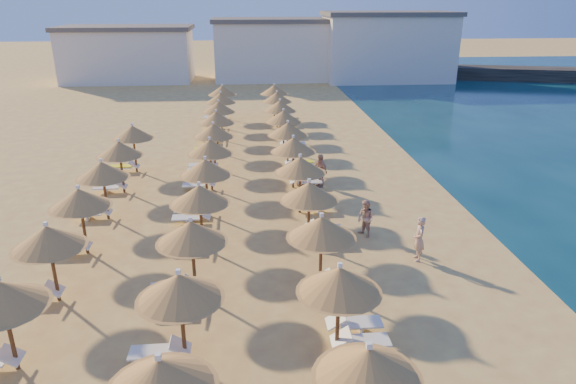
{
  "coord_description": "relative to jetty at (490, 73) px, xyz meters",
  "views": [
    {
      "loc": [
        -0.6,
        -18.01,
        9.72
      ],
      "look_at": [
        1.23,
        4.0,
        1.3
      ],
      "focal_mm": 32.0,
      "sensor_mm": 36.0,
      "label": 1
    }
  ],
  "objects": [
    {
      "name": "jetty",
      "position": [
        0.0,
        0.0,
        0.0
      ],
      "size": [
        30.03,
        11.51,
        1.5
      ],
      "primitive_type": "cube",
      "rotation": [
        0.0,
        0.0,
        -0.26
      ],
      "color": "black",
      "rests_on": "ground"
    },
    {
      "name": "loungers",
      "position": [
        -31.66,
        -39.61,
        -0.41
      ],
      "size": [
        12.13,
        38.78,
        0.66
      ],
      "color": "white",
      "rests_on": "ground"
    },
    {
      "name": "parasol_row_inland",
      "position": [
        -37.37,
        -42.4,
        1.6
      ],
      "size": [
        2.44,
        19.77,
        2.93
      ],
      "color": "brown",
      "rests_on": "ground"
    },
    {
      "name": "hotel_blocks",
      "position": [
        -27.19,
        1.54,
        2.95
      ],
      "size": [
        47.09,
        10.61,
        8.1
      ],
      "color": "white",
      "rests_on": "ground"
    },
    {
      "name": "beachgoer_a",
      "position": [
        -24.23,
        -45.78,
        0.16
      ],
      "size": [
        0.48,
        0.69,
        1.81
      ],
      "primitive_type": "imported",
      "rotation": [
        0.0,
        0.0,
        -1.64
      ],
      "color": "tan",
      "rests_on": "ground"
    },
    {
      "name": "ground",
      "position": [
        -30.21,
        -45.27,
        -0.75
      ],
      "size": [
        220.0,
        220.0,
        0.0
      ],
      "primitive_type": "plane",
      "color": "#DCBA60",
      "rests_on": "ground"
    },
    {
      "name": "parasol_row_east",
      "position": [
        -28.36,
        -38.93,
        1.6
      ],
      "size": [
        2.44,
        40.58,
        2.93
      ],
      "color": "brown",
      "rests_on": "ground"
    },
    {
      "name": "beachgoer_c",
      "position": [
        -26.88,
        -37.16,
        0.17
      ],
      "size": [
        0.92,
        1.16,
        1.84
      ],
      "primitive_type": "imported",
      "rotation": [
        0.0,
        0.0,
        -1.06
      ],
      "color": "tan",
      "rests_on": "ground"
    },
    {
      "name": "beachgoer_b",
      "position": [
        -25.82,
        -43.5,
        0.07
      ],
      "size": [
        0.94,
        1.0,
        1.64
      ],
      "primitive_type": "imported",
      "rotation": [
        0.0,
        0.0,
        -1.04
      ],
      "color": "tan",
      "rests_on": "ground"
    },
    {
      "name": "parasol_row_west",
      "position": [
        -32.74,
        -38.93,
        1.6
      ],
      "size": [
        2.44,
        40.58,
        2.93
      ],
      "color": "brown",
      "rests_on": "ground"
    }
  ]
}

